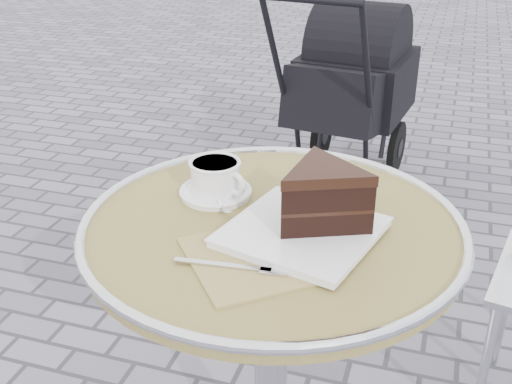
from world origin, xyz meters
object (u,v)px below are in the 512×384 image
(cafe_table, at_px, (272,296))
(baby_stroller, at_px, (349,96))
(cappuccino_set, at_px, (216,181))
(cake_plate_set, at_px, (317,205))

(cafe_table, height_order, baby_stroller, baby_stroller)
(cappuccino_set, bearing_deg, cake_plate_set, -1.55)
(cake_plate_set, bearing_deg, cafe_table, -178.01)
(cake_plate_set, xyz_separation_m, baby_stroller, (-0.24, 1.76, -0.37))
(baby_stroller, bearing_deg, cafe_table, -77.79)
(cappuccino_set, xyz_separation_m, baby_stroller, (-0.01, 1.66, -0.34))
(cafe_table, relative_size, baby_stroller, 0.78)
(cafe_table, bearing_deg, cappuccino_set, 151.85)
(baby_stroller, bearing_deg, cappuccino_set, -82.41)
(cafe_table, distance_m, cake_plate_set, 0.24)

